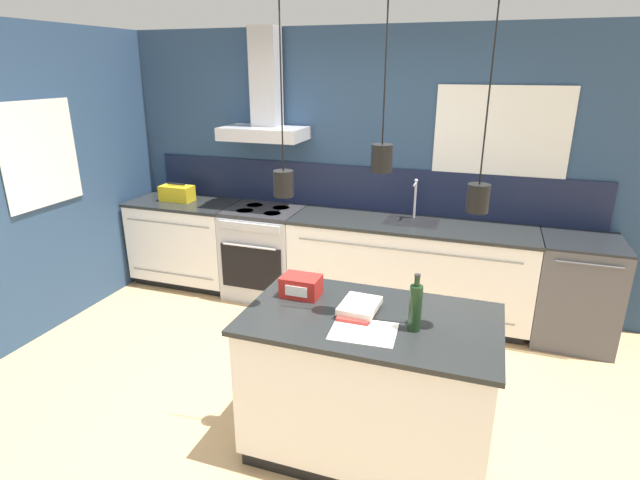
{
  "coord_description": "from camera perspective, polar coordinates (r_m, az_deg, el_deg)",
  "views": [
    {
      "loc": [
        1.19,
        -2.63,
        2.24
      ],
      "look_at": [
        0.07,
        0.61,
        1.05
      ],
      "focal_mm": 28.0,
      "sensor_mm": 36.0,
      "label": 1
    }
  ],
  "objects": [
    {
      "name": "kitchen_island",
      "position": [
        3.1,
        5.54,
        -16.09
      ],
      "size": [
        1.43,
        0.84,
        0.91
      ],
      "color": "black",
      "rests_on": "ground_plane"
    },
    {
      "name": "red_supply_box",
      "position": [
        3.07,
        -2.18,
        -5.27
      ],
      "size": [
        0.23,
        0.17,
        0.13
      ],
      "color": "red",
      "rests_on": "kitchen_island"
    },
    {
      "name": "bottle_on_island",
      "position": [
        2.7,
        10.85,
        -7.52
      ],
      "size": [
        0.07,
        0.07,
        0.32
      ],
      "color": "#193319",
      "rests_on": "kitchen_island"
    },
    {
      "name": "wall_back",
      "position": [
        4.88,
        3.96,
        8.65
      ],
      "size": [
        5.6,
        2.32,
        2.6
      ],
      "color": "navy",
      "rests_on": "ground_plane"
    },
    {
      "name": "wall_left",
      "position": [
        5.01,
        -28.0,
        6.15
      ],
      "size": [
        0.08,
        3.8,
        2.6
      ],
      "color": "navy",
      "rests_on": "ground_plane"
    },
    {
      "name": "oven_range",
      "position": [
        5.12,
        -6.35,
        -1.38
      ],
      "size": [
        0.73,
        0.66,
        0.91
      ],
      "color": "#B5B5BA",
      "rests_on": "ground_plane"
    },
    {
      "name": "ground_plane",
      "position": [
        3.66,
        -4.45,
        -18.69
      ],
      "size": [
        16.0,
        16.0,
        0.0
      ],
      "primitive_type": "plane",
      "color": "tan",
      "rests_on": "ground"
    },
    {
      "name": "book_stack",
      "position": [
        2.88,
        4.48,
        -7.76
      ],
      "size": [
        0.22,
        0.29,
        0.06
      ],
      "color": "#B2332D",
      "rests_on": "kitchen_island"
    },
    {
      "name": "counter_run_left",
      "position": [
        5.56,
        -14.92,
        -0.17
      ],
      "size": [
        1.12,
        0.64,
        0.91
      ],
      "color": "black",
      "rests_on": "ground_plane"
    },
    {
      "name": "dishwasher",
      "position": [
        4.75,
        27.13,
        -5.2
      ],
      "size": [
        0.64,
        0.65,
        0.91
      ],
      "color": "#4C4C51",
      "rests_on": "ground_plane"
    },
    {
      "name": "paper_pile",
      "position": [
        2.7,
        5.0,
        -10.37
      ],
      "size": [
        0.36,
        0.29,
        0.01
      ],
      "color": "silver",
      "rests_on": "kitchen_island"
    },
    {
      "name": "counter_run_sink",
      "position": [
        4.72,
        10.01,
        -3.3
      ],
      "size": [
        2.2,
        0.64,
        1.28
      ],
      "color": "black",
      "rests_on": "ground_plane"
    },
    {
      "name": "yellow_toolbox",
      "position": [
        5.45,
        -16.03,
        5.16
      ],
      "size": [
        0.34,
        0.18,
        0.19
      ],
      "color": "gold",
      "rests_on": "counter_run_left"
    }
  ]
}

